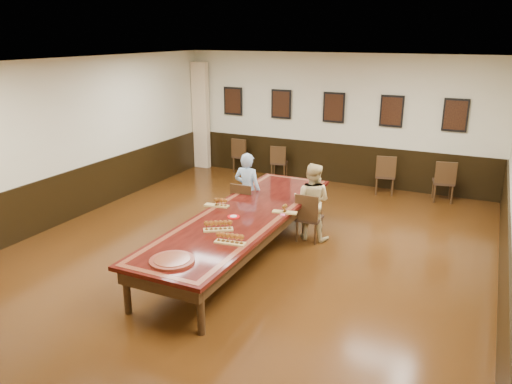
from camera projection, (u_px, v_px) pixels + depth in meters
The scene contains 23 objects.
floor at pixel (243, 256), 8.56m from camera, with size 8.00×10.00×0.02m, color black.
ceiling at pixel (242, 63), 7.58m from camera, with size 8.00×10.00×0.02m, color white.
wall_back at pixel (334, 119), 12.37m from camera, with size 8.00×0.02×3.20m, color beige.
wall_left at pixel (59, 143), 9.71m from camera, with size 0.02×10.00×3.20m, color beige.
chair_man at pixel (245, 205), 9.65m from camera, with size 0.43×0.47×0.92m, color black, non-canonical shape.
chair_woman at pixel (310, 216), 9.06m from camera, with size 0.43×0.47×0.92m, color black, non-canonical shape.
spare_chair_a at pixel (243, 155), 13.57m from camera, with size 0.44×0.48×0.95m, color black, non-canonical shape.
spare_chair_b at pixel (279, 161), 13.07m from camera, with size 0.41×0.44×0.87m, color black, non-canonical shape.
spare_chair_c at pixel (385, 174), 11.72m from camera, with size 0.45×0.49×0.95m, color black, non-canonical shape.
spare_chair_d at pixel (444, 181), 11.20m from camera, with size 0.45×0.49×0.96m, color black, non-canonical shape.
person_man at pixel (247, 190), 9.66m from camera, with size 0.54×0.35×1.48m, color #4F8EC7.
person_woman at pixel (312, 202), 9.07m from camera, with size 0.71×0.55×1.43m, color beige.
pink_phone at pixel (283, 214), 8.32m from camera, with size 0.07×0.15×0.01m, color #F0508C.
curtain at pixel (201, 116), 13.79m from camera, with size 0.45×0.18×2.90m, color beige.
wainscoting at pixel (243, 228), 8.40m from camera, with size 8.00×10.00×1.00m.
conference_table at pixel (243, 222), 8.37m from camera, with size 1.40×5.00×0.76m.
posters at pixel (334, 107), 12.22m from camera, with size 6.14×0.04×0.74m.
flight_a at pixel (218, 203), 8.67m from camera, with size 0.45×0.19×0.16m.
flight_b at pixel (285, 209), 8.37m from camera, with size 0.43×0.20×0.16m.
flight_c at pixel (218, 226), 7.62m from camera, with size 0.46×0.36×0.17m.
flight_d at pixel (230, 239), 7.14m from camera, with size 0.46×0.19×0.17m.
red_plate_grp at pixel (234, 217), 8.18m from camera, with size 0.21×0.21×0.03m.
carved_platter at pixel (172, 261), 6.59m from camera, with size 0.73×0.73×0.05m.
Camera 1 is at (3.56, -6.96, 3.64)m, focal length 35.00 mm.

